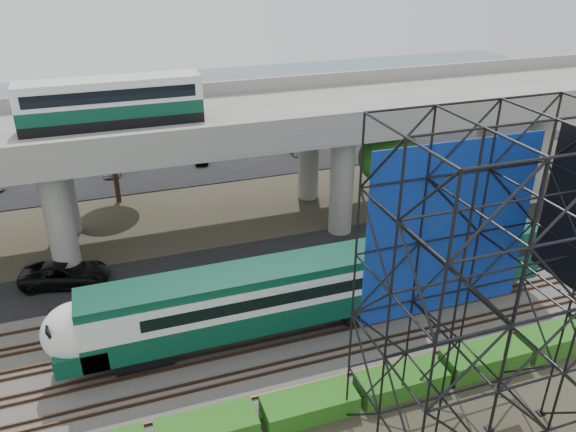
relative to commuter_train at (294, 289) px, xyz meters
name	(u,v)px	position (x,y,z in m)	size (l,w,h in m)	color
ground	(264,361)	(-2.44, -2.00, -2.88)	(140.00, 140.00, 0.00)	#474233
ballast_bed	(254,337)	(-2.44, 0.00, -2.78)	(90.00, 12.00, 0.20)	slate
service_road	(221,265)	(-2.44, 8.50, -2.84)	(90.00, 5.00, 0.08)	black
parking_lot	(171,155)	(-2.44, 32.00, -2.84)	(90.00, 18.00, 0.08)	black
harbor_water	(147,104)	(-2.44, 54.00, -2.87)	(140.00, 40.00, 0.03)	#476575
rail_tracks	(254,335)	(-2.44, 0.00, -2.60)	(90.00, 9.52, 0.16)	#472D1E
commuter_train	(294,289)	(0.00, 0.00, 0.00)	(29.30, 3.06, 4.30)	black
overpass	(192,131)	(-2.85, 14.00, 5.33)	(80.00, 12.00, 12.40)	#9E9B93
scaffold_tower	(487,304)	(4.70, -9.98, 4.59)	(9.36, 6.36, 15.00)	black
hedge_strip	(310,404)	(-1.43, -6.30, -2.32)	(34.60, 1.80, 1.20)	#1F6016
trees	(136,172)	(-7.11, 14.17, 2.69)	(40.94, 16.94, 7.69)	#382314
suv	(65,274)	(-12.64, 9.49, -2.01)	(2.61, 5.66, 1.57)	black
parked_cars	(190,149)	(-0.47, 31.60, -2.20)	(37.18, 9.46, 1.27)	silver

